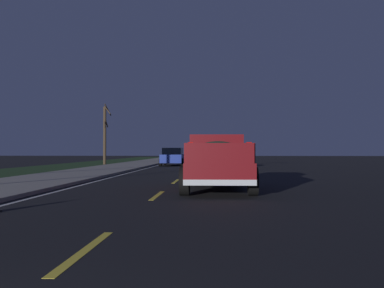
{
  "coord_description": "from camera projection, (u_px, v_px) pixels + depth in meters",
  "views": [
    {
      "loc": [
        -1.15,
        -1.74,
        1.33
      ],
      "look_at": [
        15.76,
        -0.74,
        1.59
      ],
      "focal_mm": 38.66,
      "sensor_mm": 36.0,
      "label": 1
    }
  ],
  "objects": [
    {
      "name": "bare_tree_far",
      "position": [
        105.0,
        134.0,
        38.94
      ],
      "size": [
        1.89,
        0.8,
        5.76
      ],
      "color": "#423323",
      "rests_on": "ground"
    },
    {
      "name": "pickup_truck",
      "position": [
        217.0,
        161.0,
        13.97
      ],
      "size": [
        5.48,
        2.38,
        1.87
      ],
      "color": "maroon",
      "rests_on": "ground"
    },
    {
      "name": "grass_verge",
      "position": [
        38.0,
        169.0,
        28.81
      ],
      "size": [
        108.0,
        6.0,
        0.01
      ],
      "primitive_type": "cube",
      "color": "#1E3819",
      "rests_on": "ground"
    },
    {
      "name": "sedan_silver",
      "position": [
        218.0,
        156.0,
        40.18
      ],
      "size": [
        4.41,
        2.03,
        1.54
      ],
      "color": "#B2B5BA",
      "rests_on": "ground"
    },
    {
      "name": "ground",
      "position": [
        191.0,
        170.0,
        28.18
      ],
      "size": [
        144.0,
        144.0,
        0.0
      ],
      "primitive_type": "plane",
      "color": "black"
    },
    {
      "name": "sedan_tan",
      "position": [
        218.0,
        158.0,
        30.54
      ],
      "size": [
        4.41,
        2.04,
        1.54
      ],
      "color": "#9E845B",
      "rests_on": "ground"
    },
    {
      "name": "lane_markings",
      "position": [
        158.0,
        168.0,
        30.29
      ],
      "size": [
        108.0,
        3.54,
        0.01
      ],
      "color": "yellow",
      "rests_on": "ground"
    },
    {
      "name": "sidewalk_shoulder",
      "position": [
        109.0,
        169.0,
        28.51
      ],
      "size": [
        108.0,
        4.0,
        0.12
      ],
      "primitive_type": "cube",
      "color": "gray",
      "rests_on": "ground"
    },
    {
      "name": "sedan_blue",
      "position": [
        173.0,
        157.0,
        35.65
      ],
      "size": [
        4.4,
        2.03,
        1.54
      ],
      "color": "navy",
      "rests_on": "ground"
    }
  ]
}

